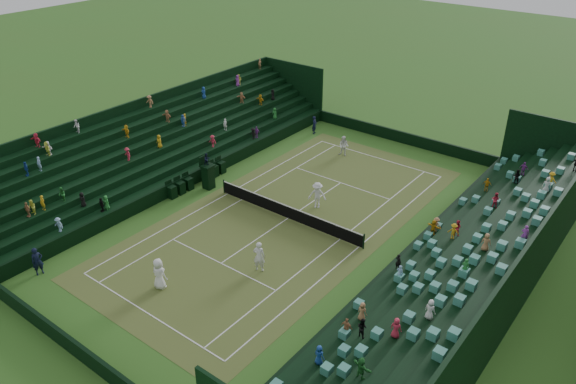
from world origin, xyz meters
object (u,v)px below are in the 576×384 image
object	(u,v)px
player_far_west	(344,146)
player_near_east	(259,256)
umpire_chair	(208,173)
tennis_net	(288,212)
player_far_east	(317,195)
player_near_west	(159,274)

from	to	relation	value
player_far_west	player_near_east	bearing A→B (deg)	-84.81
player_near_east	umpire_chair	bearing A→B (deg)	-52.92
tennis_net	player_near_east	world-z (taller)	player_near_east
player_far_west	player_far_east	size ratio (longest dim) A/B	0.89
player_near_east	player_far_east	size ratio (longest dim) A/B	1.01
tennis_net	player_far_east	bearing A→B (deg)	74.47
player_near_east	player_far_west	size ratio (longest dim) A/B	1.14
player_near_west	player_far_west	size ratio (longest dim) A/B	1.11
player_near_west	tennis_net	bearing A→B (deg)	-103.08
player_near_west	player_far_east	bearing A→B (deg)	-104.94
player_near_east	player_far_east	xyz separation A→B (m)	(-1.53, 7.90, -0.01)
umpire_chair	player_near_east	bearing A→B (deg)	-29.75
player_near_west	player_far_east	distance (m)	12.55
tennis_net	umpire_chair	distance (m)	7.24
player_near_west	umpire_chair	bearing A→B (deg)	-65.21
umpire_chair	player_far_east	distance (m)	8.27
player_far_west	umpire_chair	bearing A→B (deg)	-124.70
player_near_east	player_far_east	bearing A→B (deg)	-102.21
player_near_west	player_far_east	size ratio (longest dim) A/B	0.99
tennis_net	umpire_chair	bearing A→B (deg)	-178.89
player_far_west	player_far_east	world-z (taller)	player_far_east
player_far_west	player_far_east	xyz separation A→B (m)	(3.15, -8.22, 0.11)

